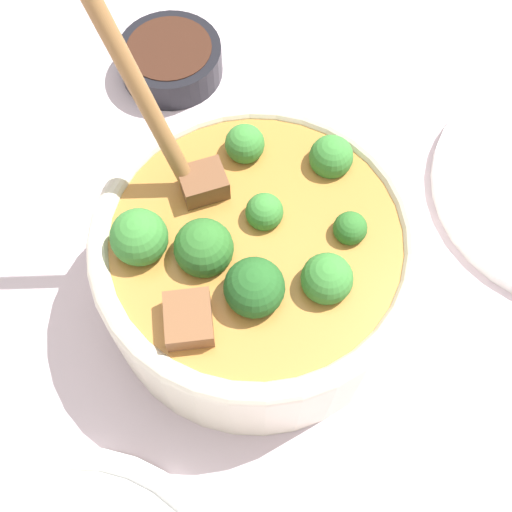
# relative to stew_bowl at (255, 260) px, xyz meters

# --- Properties ---
(ground_plane) EXTENTS (4.00, 4.00, 0.00)m
(ground_plane) POSITION_rel_stew_bowl_xyz_m (0.00, -0.00, -0.06)
(ground_plane) COLOR silver
(stew_bowl) EXTENTS (0.24, 0.24, 0.25)m
(stew_bowl) POSITION_rel_stew_bowl_xyz_m (0.00, 0.00, 0.00)
(stew_bowl) COLOR beige
(stew_bowl) RESTS_ON ground_plane
(condiment_bowl) EXTENTS (0.10, 0.10, 0.03)m
(condiment_bowl) POSITION_rel_stew_bowl_xyz_m (0.20, 0.16, -0.04)
(condiment_bowl) COLOR black
(condiment_bowl) RESTS_ON ground_plane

